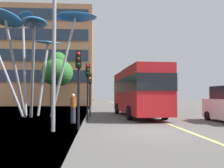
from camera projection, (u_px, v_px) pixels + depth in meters
ground at (137, 132)px, 11.26m from camera, size 120.00×240.00×0.10m
red_bus at (138, 90)px, 19.32m from camera, size 3.08×10.20×3.88m
leaf_sculpture at (30, 30)px, 18.78m from camera, size 10.46×9.55×8.78m
traffic_light_kerb_near at (79, 73)px, 11.88m from camera, size 0.28×0.42×3.78m
traffic_light_kerb_far at (88, 79)px, 16.28m from camera, size 0.28×0.42×3.75m
traffic_light_island_mid at (90, 85)px, 19.08m from camera, size 0.28×0.42×3.38m
street_lamp at (62, 9)px, 11.46m from camera, size 1.85×0.44×9.07m
tree_pavement_near at (57, 71)px, 36.07m from camera, size 4.59×5.42×8.19m
pedestrian at (73, 108)px, 14.63m from camera, size 0.34×0.34×1.76m
backdrop_building at (42, 61)px, 47.24m from camera, size 19.60×15.96×16.77m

